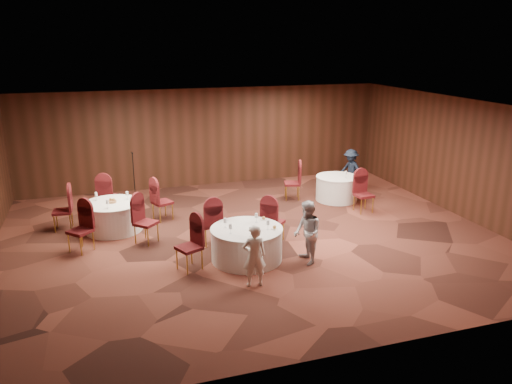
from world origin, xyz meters
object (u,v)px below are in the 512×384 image
object	(u,v)px
table_main	(247,244)
table_right	(337,188)
mic_stand	(135,189)
woman_b	(307,233)
man_c	(351,170)
woman_a	(254,256)
table_left	(113,216)

from	to	relation	value
table_main	table_right	size ratio (longest dim) A/B	1.25
table_main	mic_stand	distance (m)	5.16
woman_b	man_c	bearing A→B (deg)	146.14
table_right	woman_b	xyz separation A→B (m)	(-2.64, -3.85, 0.33)
mic_stand	woman_a	size ratio (longest dim) A/B	1.23
table_right	man_c	distance (m)	1.28
mic_stand	woman_b	xyz separation A→B (m)	(3.23, -5.29, 0.24)
table_left	mic_stand	bearing A→B (deg)	70.63
table_left	mic_stand	world-z (taller)	mic_stand
woman_a	man_c	xyz separation A→B (m)	(4.95, 5.39, 0.03)
man_c	table_right	bearing A→B (deg)	-63.54
table_right	woman_b	size ratio (longest dim) A/B	0.91
mic_stand	man_c	xyz separation A→B (m)	(6.77, -0.58, 0.21)
mic_stand	man_c	world-z (taller)	mic_stand
woman_a	man_c	size ratio (longest dim) A/B	0.96
woman_a	woman_b	bearing A→B (deg)	-148.53
table_main	table_left	xyz separation A→B (m)	(-2.73, 2.74, 0.00)
table_main	table_left	bearing A→B (deg)	134.84
table_main	table_right	bearing A→B (deg)	40.69
table_left	woman_a	bearing A→B (deg)	-57.58
table_left	mic_stand	size ratio (longest dim) A/B	0.93
mic_stand	woman_b	world-z (taller)	mic_stand
table_main	man_c	xyz separation A→B (m)	(4.74, 4.16, 0.29)
mic_stand	woman_b	size ratio (longest dim) A/B	1.12
table_left	table_main	bearing A→B (deg)	-45.16
table_left	woman_b	world-z (taller)	woman_b
table_main	table_right	xyz separation A→B (m)	(3.84, 3.30, 0.00)
table_left	woman_a	xyz separation A→B (m)	(2.52, -3.97, 0.27)
table_left	woman_a	distance (m)	4.71
table_right	woman_a	size ratio (longest dim) A/B	1.00
table_left	table_right	distance (m)	6.60
mic_stand	man_c	bearing A→B (deg)	-4.90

